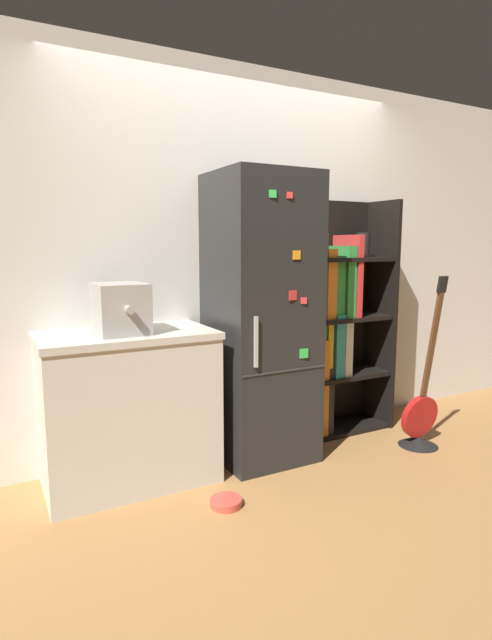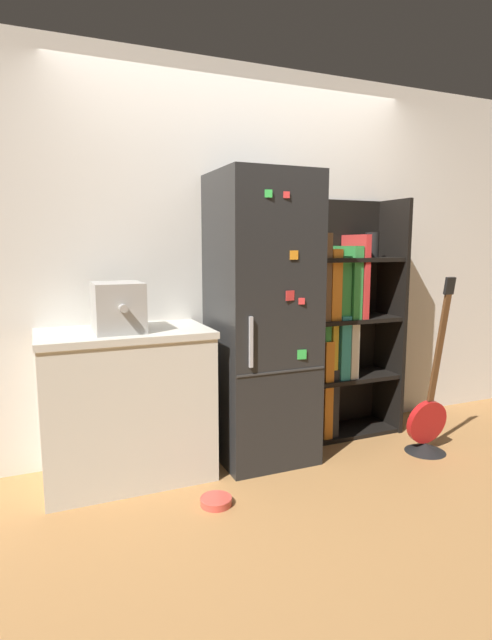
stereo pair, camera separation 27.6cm
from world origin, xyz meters
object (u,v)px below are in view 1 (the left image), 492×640
(refrigerator, at_px, (261,319))
(pet_bowl, at_px, (226,502))
(bookshelf, at_px, (330,324))
(guitar, at_px, (420,422))
(espresso_machine, at_px, (121,308))

(refrigerator, distance_m, pet_bowl, 1.15)
(bookshelf, height_order, pet_bowl, bookshelf)
(guitar, distance_m, pet_bowl, 1.57)
(espresso_machine, distance_m, pet_bowl, 1.21)
(espresso_machine, height_order, guitar, guitar)
(refrigerator, bearing_deg, guitar, -21.06)
(guitar, xyz_separation_m, pet_bowl, (-1.56, -0.10, -0.15))
(guitar, height_order, pet_bowl, guitar)
(refrigerator, distance_m, guitar, 1.36)
(refrigerator, xyz_separation_m, guitar, (1.06, -0.41, -0.75))
(espresso_machine, xyz_separation_m, pet_bowl, (0.41, -0.50, -1.03))
(bookshelf, distance_m, guitar, 0.94)
(espresso_machine, bearing_deg, pet_bowl, -50.48)
(espresso_machine, bearing_deg, guitar, -11.35)
(pet_bowl, bearing_deg, refrigerator, 45.53)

